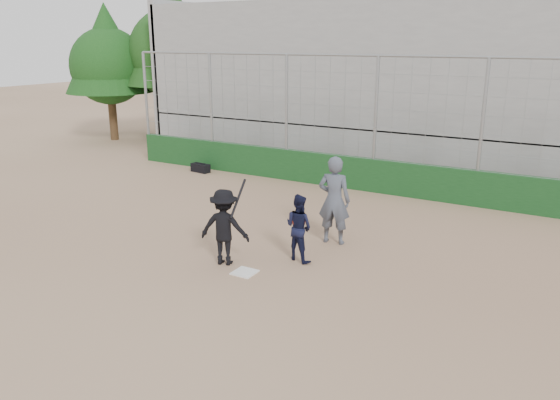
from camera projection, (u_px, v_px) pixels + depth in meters
The scene contains 10 objects.
ground at pixel (245, 273), 10.80m from camera, with size 90.00×90.00×0.00m, color brown.
home_plate at pixel (245, 272), 10.80m from camera, with size 0.44×0.44×0.02m, color white.
backstop at pixel (373, 160), 16.34m from camera, with size 18.10×0.25×4.04m.
bleachers at pixel (425, 83), 19.90m from camera, with size 20.25×6.70×6.98m.
tree_left at pixel (173, 41), 23.98m from camera, with size 4.48×4.48×7.00m.
tree_right at pixel (108, 56), 24.11m from camera, with size 3.84×3.84×6.00m.
batter_at_plate at pixel (224, 227), 11.06m from camera, with size 1.14×0.86×1.75m.
catcher_crouched at pixel (299, 238), 11.30m from camera, with size 0.83×0.73×0.99m.
umpire at pixel (334, 205), 12.17m from camera, with size 0.73×0.48×1.81m, color #484E5B.
equipment_bag at pixel (200, 168), 18.97m from camera, with size 0.72×0.38×0.33m.
Camera 1 is at (5.59, -8.26, 4.44)m, focal length 35.00 mm.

